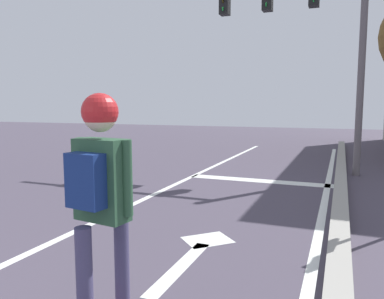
{
  "coord_description": "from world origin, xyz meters",
  "views": [
    {
      "loc": [
        3.27,
        0.67,
        1.66
      ],
      "look_at": [
        1.18,
        5.89,
        1.0
      ],
      "focal_mm": 34.98,
      "sensor_mm": 36.0,
      "label": 1
    }
  ],
  "objects": [
    {
      "name": "lane_line_center",
      "position": [
        0.04,
        6.0,
        0.0
      ],
      "size": [
        0.12,
        20.0,
        0.01
      ],
      "primitive_type": "cube",
      "color": "silver",
      "rests_on": "ground"
    },
    {
      "name": "lane_line_curbside",
      "position": [
        3.05,
        6.0,
        0.0
      ],
      "size": [
        0.12,
        20.0,
        0.01
      ],
      "primitive_type": "cube",
      "color": "silver",
      "rests_on": "ground"
    },
    {
      "name": "stop_bar",
      "position": [
        1.62,
        8.84,
        0.0
      ],
      "size": [
        3.16,
        0.4,
        0.01
      ],
      "primitive_type": "cube",
      "color": "silver",
      "rests_on": "ground"
    },
    {
      "name": "lane_arrow_stem",
      "position": [
        1.78,
        4.06,
        0.0
      ],
      "size": [
        0.16,
        1.4,
        0.01
      ],
      "primitive_type": "cube",
      "color": "silver",
      "rests_on": "ground"
    },
    {
      "name": "lane_arrow_head",
      "position": [
        1.78,
        4.91,
        0.0
      ],
      "size": [
        0.71,
        0.71,
        0.01
      ],
      "primitive_type": "cube",
      "rotation": [
        0.0,
        0.0,
        0.79
      ],
      "color": "silver",
      "rests_on": "ground"
    },
    {
      "name": "curb_strip",
      "position": [
        3.3,
        6.0,
        0.07
      ],
      "size": [
        0.24,
        24.0,
        0.14
      ],
      "primitive_type": "cube",
      "color": "#9A978E",
      "rests_on": "ground"
    },
    {
      "name": "skater",
      "position": [
        1.76,
        2.76,
        1.13
      ],
      "size": [
        0.46,
        0.62,
        1.67
      ],
      "color": "#433F63",
      "rests_on": "skateboard"
    },
    {
      "name": "traffic_signal_mast",
      "position": [
        2.31,
        10.34,
        3.68
      ],
      "size": [
        4.51,
        0.34,
        5.05
      ],
      "color": "#5F575A",
      "rests_on": "ground"
    }
  ]
}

